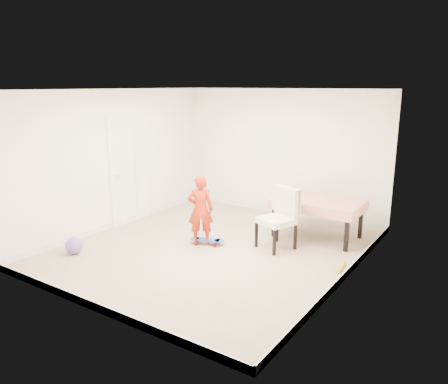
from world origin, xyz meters
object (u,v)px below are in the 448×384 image
Objects in this scene: dining_table at (317,218)px; dining_chair at (276,219)px; child at (200,212)px; balloon at (74,246)px; skateboard at (207,242)px.

dining_chair is (-0.37, -0.90, 0.16)m from dining_table.
child reaches higher than dining_table.
child is (-1.13, -0.57, 0.08)m from dining_chair.
dining_chair is 3.33m from balloon.
dining_table is 2.02m from skateboard.
balloon is (-1.47, -1.47, -0.45)m from child.
child is at bearing -131.54° from dining_chair.
skateboard is 0.56m from child.
balloon is at bearing -135.33° from dining_table.
dining_chair is 1.26m from skateboard.
dining_table is 0.98m from dining_chair.
balloon is (-2.97, -2.94, -0.21)m from dining_table.
dining_chair reaches higher than balloon.
child is at bearing 45.08° from balloon.
child reaches higher than balloon.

